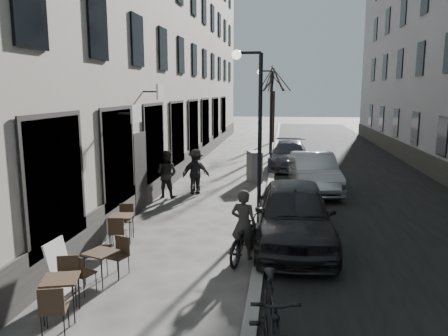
% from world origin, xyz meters
% --- Properties ---
extents(ground, '(120.00, 120.00, 0.00)m').
position_xyz_m(ground, '(0.00, 0.00, 0.00)').
color(ground, '#3D3A37').
rests_on(ground, ground).
extents(road, '(7.30, 60.00, 0.00)m').
position_xyz_m(road, '(3.85, 16.00, 0.00)').
color(road, black).
rests_on(road, ground).
extents(kerb, '(0.25, 60.00, 0.12)m').
position_xyz_m(kerb, '(0.20, 16.00, 0.06)').
color(kerb, gray).
rests_on(kerb, ground).
extents(building_left, '(4.00, 35.00, 16.00)m').
position_xyz_m(building_left, '(-6.00, 16.50, 8.00)').
color(building_left, '#9E9185').
rests_on(building_left, ground).
extents(streetlamp_near, '(0.90, 0.28, 5.09)m').
position_xyz_m(streetlamp_near, '(-0.17, 6.00, 3.16)').
color(streetlamp_near, black).
rests_on(streetlamp_near, ground).
extents(streetlamp_far, '(0.90, 0.28, 5.09)m').
position_xyz_m(streetlamp_far, '(-0.17, 18.00, 3.16)').
color(streetlamp_far, black).
rests_on(streetlamp_far, ground).
extents(tree_near, '(2.40, 2.40, 5.70)m').
position_xyz_m(tree_near, '(-0.10, 21.00, 4.66)').
color(tree_near, black).
rests_on(tree_near, ground).
extents(tree_far, '(2.40, 2.40, 5.70)m').
position_xyz_m(tree_far, '(-0.10, 27.00, 4.66)').
color(tree_far, black).
rests_on(tree_far, ground).
extents(bistro_set_a, '(0.80, 1.52, 0.87)m').
position_xyz_m(bistro_set_a, '(-3.10, -0.11, 0.44)').
color(bistro_set_a, black).
rests_on(bistro_set_a, ground).
extents(bistro_set_b, '(0.82, 1.41, 0.81)m').
position_xyz_m(bistro_set_b, '(-2.98, 1.30, 0.42)').
color(bistro_set_b, black).
rests_on(bistro_set_b, ground).
extents(bistro_set_c, '(0.67, 1.47, 0.85)m').
position_xyz_m(bistro_set_c, '(-3.48, 3.80, 0.44)').
color(bistro_set_c, black).
rests_on(bistro_set_c, ground).
extents(sign_board, '(0.42, 0.66, 1.10)m').
position_xyz_m(sign_board, '(-3.54, 0.69, 0.45)').
color(sign_board, black).
rests_on(sign_board, ground).
extents(utility_cabinet, '(0.76, 1.00, 1.33)m').
position_xyz_m(utility_cabinet, '(-0.53, 11.97, 0.67)').
color(utility_cabinet, '#5E5F61').
rests_on(utility_cabinet, ground).
extents(bicycle, '(1.07, 2.05, 1.02)m').
position_xyz_m(bicycle, '(-0.20, 3.07, 0.51)').
color(bicycle, black).
rests_on(bicycle, ground).
extents(cyclist_rider, '(0.68, 0.52, 1.67)m').
position_xyz_m(cyclist_rider, '(-0.20, 3.07, 0.84)').
color(cyclist_rider, '#2B2825').
rests_on(cyclist_rider, ground).
extents(pedestrian_near, '(0.99, 0.85, 1.76)m').
position_xyz_m(pedestrian_near, '(-3.60, 8.75, 0.88)').
color(pedestrian_near, black).
rests_on(pedestrian_near, ground).
extents(pedestrian_mid, '(1.21, 0.92, 1.65)m').
position_xyz_m(pedestrian_mid, '(-2.72, 9.97, 0.83)').
color(pedestrian_mid, black).
rests_on(pedestrian_mid, ground).
extents(pedestrian_far, '(0.98, 0.75, 1.55)m').
position_xyz_m(pedestrian_far, '(-2.69, 9.44, 0.78)').
color(pedestrian_far, black).
rests_on(pedestrian_far, ground).
extents(car_near, '(2.05, 4.88, 1.65)m').
position_xyz_m(car_near, '(1.00, 4.16, 0.82)').
color(car_near, black).
rests_on(car_near, ground).
extents(car_mid, '(2.01, 4.67, 1.50)m').
position_xyz_m(car_mid, '(1.91, 10.51, 0.75)').
color(car_mid, '#95999E').
rests_on(car_mid, ground).
extents(car_far, '(2.15, 4.79, 1.36)m').
position_xyz_m(car_far, '(1.00, 15.63, 0.68)').
color(car_far, '#35373F').
rests_on(car_far, ground).
extents(moped, '(0.91, 2.33, 1.36)m').
position_xyz_m(moped, '(0.58, -1.11, 0.68)').
color(moped, black).
rests_on(moped, ground).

